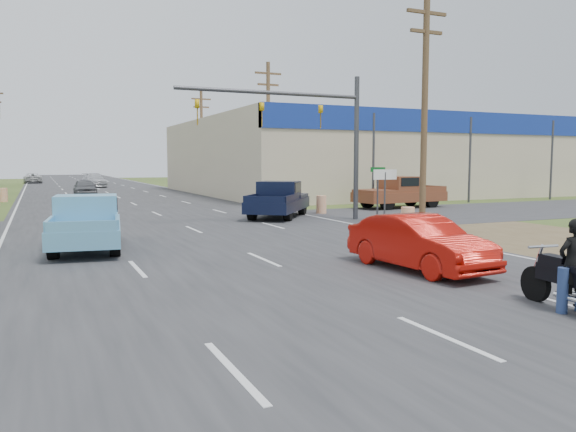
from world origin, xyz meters
name	(u,v)px	position (x,y,z in m)	size (l,w,h in m)	color
ground	(445,338)	(0.00, 0.00, 0.00)	(200.00, 200.00, 0.00)	#35471C
main_road	(118,197)	(0.00, 40.00, 0.01)	(15.00, 180.00, 0.02)	#2D2D30
cross_road	(182,225)	(0.00, 18.00, 0.01)	(120.00, 10.00, 0.02)	#2D2D30
dirt_verge	(499,233)	(11.00, 10.00, 0.01)	(8.00, 18.00, 0.01)	brown
big_box_store	(437,158)	(32.00, 39.93, 3.31)	(50.00, 28.10, 6.60)	#B7A88C
utility_pole_1	(425,105)	(9.50, 13.00, 5.32)	(2.00, 0.28, 10.00)	#4C3823
utility_pole_2	(268,128)	(9.50, 31.00, 5.32)	(2.00, 0.28, 10.00)	#4C3823
utility_pole_3	(202,138)	(9.50, 49.00, 5.32)	(2.00, 0.28, 10.00)	#4C3823
tree_3	(431,142)	(55.00, 70.00, 6.19)	(8.40, 8.40, 10.40)	#422D19
tree_5	(242,146)	(30.00, 95.00, 5.88)	(7.98, 7.98, 9.88)	#422D19
barrel_0	(408,219)	(8.00, 12.00, 0.50)	(0.56, 0.56, 1.00)	orange
barrel_1	(321,205)	(8.40, 20.50, 0.50)	(0.56, 0.56, 1.00)	orange
barrel_3	(3,195)	(-8.20, 38.00, 0.50)	(0.56, 0.56, 1.00)	orange
lane_sign	(385,183)	(8.20, 14.00, 1.90)	(1.20, 0.08, 2.52)	#3F3F44
street_name_sign	(378,188)	(8.80, 15.50, 1.61)	(0.80, 0.08, 2.61)	#3F3F44
signal_mast	(308,121)	(5.82, 17.00, 4.80)	(9.12, 0.40, 7.00)	#3F3F44
red_convertible	(419,243)	(3.15, 4.87, 0.72)	(1.53, 4.39, 1.45)	#AB0F07
motorcycle	(575,286)	(3.19, 0.20, 0.53)	(0.73, 2.35, 1.19)	black
rider	(573,269)	(3.19, 0.27, 0.85)	(0.62, 0.41, 1.70)	black
blue_pickup	(87,222)	(-4.51, 12.24, 0.90)	(2.71, 5.58, 1.78)	black
navy_pickup	(279,199)	(5.44, 19.55, 0.94)	(5.12, 5.79, 1.87)	black
brown_pickup	(398,192)	(14.54, 21.98, 0.99)	(6.14, 2.89, 1.97)	black
distant_car_grey	(85,188)	(-2.36, 42.15, 0.73)	(1.71, 4.26, 1.45)	#57585C
distant_car_silver	(94,180)	(-0.05, 60.22, 0.79)	(2.22, 5.46, 1.58)	silver
distant_car_white	(33,178)	(-6.50, 76.90, 0.68)	(2.25, 4.88, 1.35)	#B8B8B8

